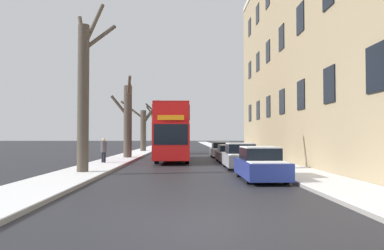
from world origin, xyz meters
The scene contains 15 objects.
ground_plane centered at (0.00, 0.00, 0.00)m, with size 320.00×320.00×0.00m, color #28282D.
sidewalk_left centered at (-5.56, 53.00, 0.08)m, with size 2.70×130.00×0.16m.
sidewalk_right centered at (5.56, 53.00, 0.08)m, with size 2.70×130.00×0.16m.
terrace_facade_right centered at (11.40, 18.61, 8.86)m, with size 9.10×35.66×17.72m.
bare_tree_left_0 centered at (-5.39, 10.63, 4.20)m, with size 2.02×1.62×9.18m.
bare_tree_left_1 centered at (-5.17, 23.67, 3.43)m, with size 1.95×2.79×7.07m.
bare_tree_left_2 centered at (-5.41, 38.11, 3.06)m, with size 4.84×1.86×6.54m.
bare_tree_left_3 centered at (-5.30, 51.98, 3.91)m, with size 2.61×3.17×7.28m.
double_decker_bus centered at (-1.16, 21.35, 2.44)m, with size 2.52×10.91×4.31m.
parked_car_0 centered at (3.14, 8.12, 0.69)m, with size 1.76×4.56×1.49m.
parked_car_1 centered at (3.14, 14.11, 0.71)m, with size 1.85×4.04×1.55m.
parked_car_2 centered at (3.14, 19.92, 0.62)m, with size 1.78×4.57×1.33m.
parked_car_3 centered at (3.14, 26.24, 0.67)m, with size 1.81×3.98×1.46m.
oncoming_van centered at (-1.70, 33.56, 1.21)m, with size 2.05×4.99×2.22m.
pedestrian_left_sidewalk centered at (-5.82, 17.31, 1.00)m, with size 0.40×0.40×1.83m.
Camera 1 is at (-0.23, -8.54, 1.95)m, focal length 35.00 mm.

